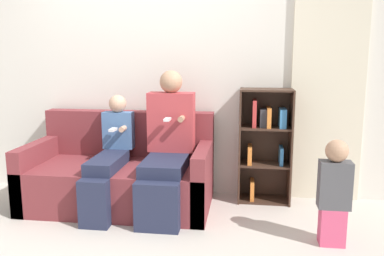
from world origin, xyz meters
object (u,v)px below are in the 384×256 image
at_px(child_seated, 109,155).
at_px(adult_seated, 167,141).
at_px(couch, 121,176).
at_px(bookshelf, 265,142).
at_px(toddler_standing, 334,192).

bearing_deg(child_seated, adult_seated, 7.11).
xyz_separation_m(adult_seated, child_seated, (-0.54, -0.07, -0.13)).
bearing_deg(child_seated, couch, 68.38).
bearing_deg(couch, bookshelf, 12.89).
distance_m(adult_seated, toddler_standing, 1.49).
bearing_deg(child_seated, toddler_standing, -13.41).
xyz_separation_m(couch, bookshelf, (1.37, 0.31, 0.31)).
xyz_separation_m(couch, adult_seated, (0.48, -0.08, 0.37)).
height_order(adult_seated, bookshelf, adult_seated).
distance_m(couch, child_seated, 0.29).
relative_size(couch, adult_seated, 1.34).
height_order(couch, bookshelf, bookshelf).
bearing_deg(toddler_standing, child_seated, 166.59).
xyz_separation_m(child_seated, toddler_standing, (1.91, -0.46, -0.10)).
distance_m(adult_seated, child_seated, 0.56).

